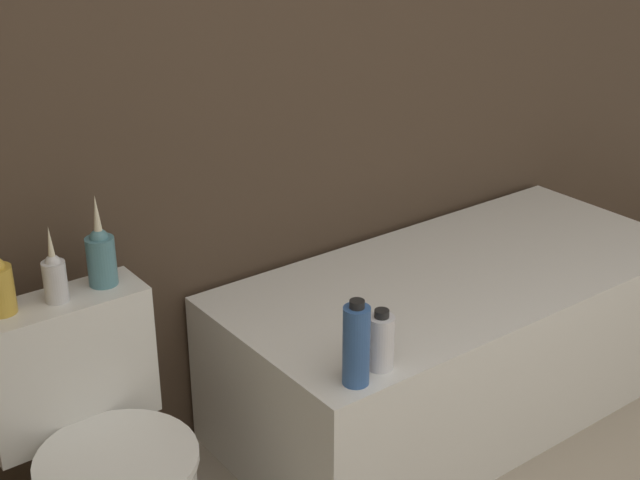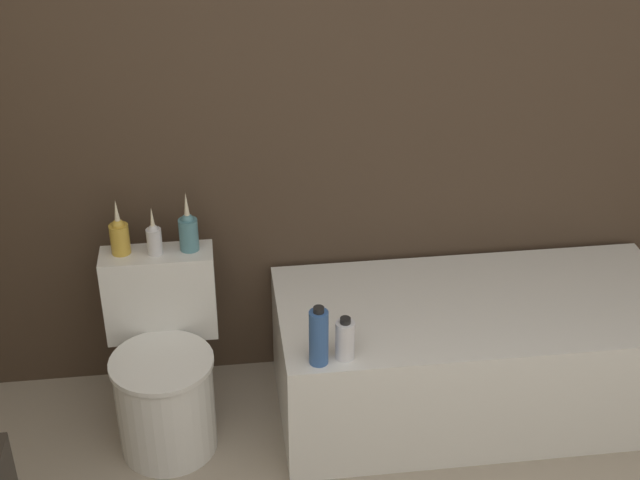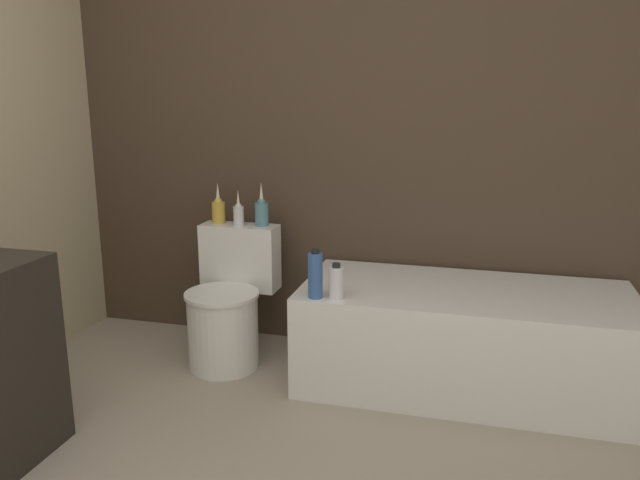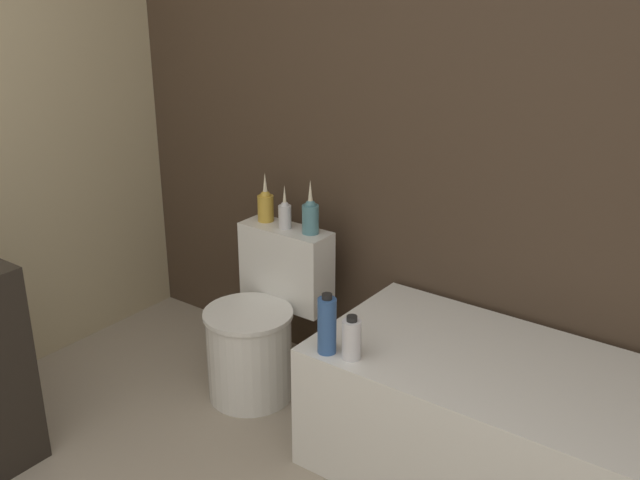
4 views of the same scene
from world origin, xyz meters
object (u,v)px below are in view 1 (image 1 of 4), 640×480
object	(u,v)px
bathtub	(457,338)
shampoo_bottle_short	(381,341)
vase_silver	(55,276)
vase_bronze	(101,255)
shampoo_bottle_tall	(356,345)
toilet	(106,475)

from	to	relation	value
bathtub	shampoo_bottle_short	xyz separation A→B (m)	(-0.59, -0.29, 0.33)
shampoo_bottle_short	vase_silver	bearing A→B (deg)	145.84
bathtub	vase_bronze	world-z (taller)	vase_bronze
vase_silver	shampoo_bottle_short	size ratio (longest dim) A/B	1.17
bathtub	vase_silver	world-z (taller)	vase_silver
vase_silver	shampoo_bottle_short	world-z (taller)	vase_silver
vase_bronze	shampoo_bottle_tall	size ratio (longest dim) A/B	1.04
vase_silver	vase_bronze	xyz separation A→B (m)	(0.13, 0.02, 0.02)
vase_silver	shampoo_bottle_tall	world-z (taller)	vase_silver
toilet	vase_bronze	world-z (taller)	vase_bronze
vase_silver	vase_bronze	distance (m)	0.13
vase_bronze	shampoo_bottle_short	bearing A→B (deg)	-41.12
toilet	shampoo_bottle_short	bearing A→B (deg)	-21.87
vase_bronze	shampoo_bottle_tall	world-z (taller)	vase_bronze
bathtub	vase_silver	bearing A→B (deg)	172.36
bathtub	shampoo_bottle_short	bearing A→B (deg)	-154.11
bathtub	toilet	bearing A→B (deg)	-179.23
vase_silver	vase_bronze	world-z (taller)	vase_bronze
shampoo_bottle_short	bathtub	bearing A→B (deg)	25.89
toilet	shampoo_bottle_tall	distance (m)	0.72
vase_bronze	vase_silver	bearing A→B (deg)	-172.93
shampoo_bottle_tall	shampoo_bottle_short	size ratio (longest dim) A/B	1.39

